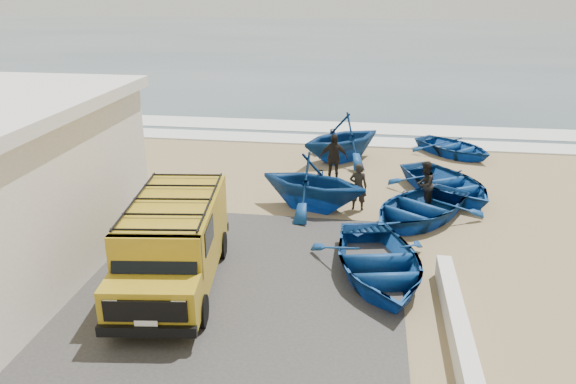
{
  "coord_description": "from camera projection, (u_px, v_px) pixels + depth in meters",
  "views": [
    {
      "loc": [
        3.01,
        -12.68,
        6.84
      ],
      "look_at": [
        0.84,
        2.08,
        1.2
      ],
      "focal_mm": 35.0,
      "sensor_mm": 36.0,
      "label": 1
    }
  ],
  "objects": [
    {
      "name": "ground",
      "position": [
        244.0,
        261.0,
        14.56
      ],
      "size": [
        160.0,
        160.0,
        0.0
      ],
      "primitive_type": "plane",
      "color": "#9A8159"
    },
    {
      "name": "slab",
      "position": [
        141.0,
        295.0,
        12.98
      ],
      "size": [
        12.0,
        10.0,
        0.05
      ],
      "primitive_type": "cube",
      "color": "#413E3B",
      "rests_on": "ground"
    },
    {
      "name": "ocean",
      "position": [
        347.0,
        42.0,
        66.38
      ],
      "size": [
        180.0,
        88.0,
        0.01
      ],
      "primitive_type": "cube",
      "color": "#385166",
      "rests_on": "ground"
    },
    {
      "name": "surf_line",
      "position": [
        301.0,
        139.0,
        25.66
      ],
      "size": [
        180.0,
        1.6,
        0.06
      ],
      "primitive_type": "cube",
      "color": "white",
      "rests_on": "ground"
    },
    {
      "name": "surf_wash",
      "position": [
        308.0,
        126.0,
        27.97
      ],
      "size": [
        180.0,
        2.2,
        0.04
      ],
      "primitive_type": "cube",
      "color": "white",
      "rests_on": "ground"
    },
    {
      "name": "parapet",
      "position": [
        460.0,
        337.0,
        11.01
      ],
      "size": [
        0.35,
        6.0,
        0.55
      ],
      "primitive_type": "cube",
      "color": "silver",
      "rests_on": "ground"
    },
    {
      "name": "van",
      "position": [
        173.0,
        241.0,
        13.08
      ],
      "size": [
        2.53,
        5.16,
        2.13
      ],
      "rotation": [
        0.0,
        0.0,
        0.12
      ],
      "color": "#AF8F1A",
      "rests_on": "ground"
    },
    {
      "name": "boat_near_left",
      "position": [
        378.0,
        262.0,
        13.6
      ],
      "size": [
        3.86,
        4.8,
        0.88
      ],
      "primitive_type": "imported",
      "rotation": [
        0.0,
        0.0,
        0.21
      ],
      "color": "navy",
      "rests_on": "ground"
    },
    {
      "name": "boat_near_right",
      "position": [
        418.0,
        207.0,
        16.89
      ],
      "size": [
        4.85,
        5.11,
        0.86
      ],
      "primitive_type": "imported",
      "rotation": [
        0.0,
        0.0,
        -0.63
      ],
      "color": "navy",
      "rests_on": "ground"
    },
    {
      "name": "boat_mid_left",
      "position": [
        313.0,
        182.0,
        17.61
      ],
      "size": [
        4.24,
        3.93,
        1.84
      ],
      "primitive_type": "imported",
      "rotation": [
        0.0,
        0.0,
        1.26
      ],
      "color": "navy",
      "rests_on": "ground"
    },
    {
      "name": "boat_mid_right",
      "position": [
        447.0,
        183.0,
        18.92
      ],
      "size": [
        4.62,
        5.06,
        0.86
      ],
      "primitive_type": "imported",
      "rotation": [
        0.0,
        0.0,
        0.52
      ],
      "color": "navy",
      "rests_on": "ground"
    },
    {
      "name": "boat_far_left",
      "position": [
        342.0,
        137.0,
        22.35
      ],
      "size": [
        4.88,
        4.86,
        1.95
      ],
      "primitive_type": "imported",
      "rotation": [
        0.0,
        0.0,
        -0.81
      ],
      "color": "navy",
      "rests_on": "ground"
    },
    {
      "name": "boat_far_right",
      "position": [
        454.0,
        147.0,
        23.26
      ],
      "size": [
        4.19,
        4.18,
        0.72
      ],
      "primitive_type": "imported",
      "rotation": [
        0.0,
        0.0,
        0.79
      ],
      "color": "navy",
      "rests_on": "ground"
    },
    {
      "name": "fisherman_front",
      "position": [
        358.0,
        187.0,
        17.61
      ],
      "size": [
        0.58,
        0.39,
        1.54
      ],
      "primitive_type": "imported",
      "rotation": [
        0.0,
        0.0,
        3.1
      ],
      "color": "black",
      "rests_on": "ground"
    },
    {
      "name": "fisherman_middle",
      "position": [
        425.0,
        184.0,
        17.86
      ],
      "size": [
        0.81,
        0.89,
        1.51
      ],
      "primitive_type": "imported",
      "rotation": [
        0.0,
        0.0,
        -1.95
      ],
      "color": "black",
      "rests_on": "ground"
    },
    {
      "name": "fisherman_back",
      "position": [
        333.0,
        158.0,
        20.03
      ],
      "size": [
        1.1,
        0.63,
        1.77
      ],
      "primitive_type": "imported",
      "rotation": [
        0.0,
        0.0,
        0.2
      ],
      "color": "black",
      "rests_on": "ground"
    }
  ]
}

